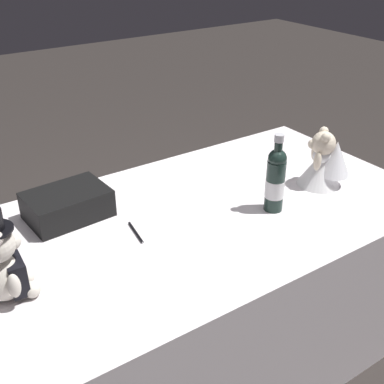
# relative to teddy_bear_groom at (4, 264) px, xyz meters

# --- Properties ---
(ground_plane) EXTENTS (12.00, 12.00, 0.00)m
(ground_plane) POSITION_rel_teddy_bear_groom_xyz_m (-0.67, -0.07, -0.82)
(ground_plane) COLOR #2D2826
(reception_table) EXTENTS (1.81, 0.95, 0.71)m
(reception_table) POSITION_rel_teddy_bear_groom_xyz_m (-0.67, -0.07, -0.47)
(reception_table) COLOR white
(reception_table) RESTS_ON ground_plane
(teddy_bear_groom) EXTENTS (0.15, 0.16, 0.29)m
(teddy_bear_groom) POSITION_rel_teddy_bear_groom_xyz_m (0.00, 0.00, 0.00)
(teddy_bear_groom) COLOR silver
(teddy_bear_groom) RESTS_ON reception_table
(teddy_bear_bride) EXTENTS (0.22, 0.21, 0.24)m
(teddy_bear_bride) POSITION_rel_teddy_bear_groom_xyz_m (-1.25, 0.02, -0.01)
(teddy_bear_bride) COLOR white
(teddy_bear_bride) RESTS_ON reception_table
(champagne_bottle) EXTENTS (0.07, 0.07, 0.30)m
(champagne_bottle) POSITION_rel_teddy_bear_groom_xyz_m (-0.95, 0.05, 0.01)
(champagne_bottle) COLOR #1C2F28
(champagne_bottle) RESTS_ON reception_table
(signing_pen) EXTENTS (0.03, 0.14, 0.01)m
(signing_pen) POSITION_rel_teddy_bear_groom_xyz_m (-0.45, -0.08, -0.11)
(signing_pen) COLOR black
(signing_pen) RESTS_ON reception_table
(gift_case_black) EXTENTS (0.30, 0.22, 0.10)m
(gift_case_black) POSITION_rel_teddy_bear_groom_xyz_m (-0.30, -0.32, -0.06)
(gift_case_black) COLOR black
(gift_case_black) RESTS_ON reception_table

